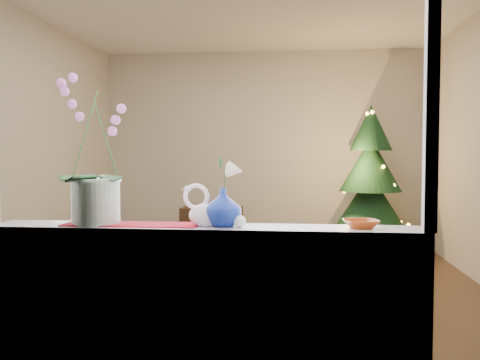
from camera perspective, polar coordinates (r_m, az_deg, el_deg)
The scene contains 17 objects.
ground at distance 5.21m, azimuth 0.77°, elevation -11.38°, with size 5.00×5.00×0.00m, color #352415.
wall_back at distance 7.54m, azimuth 2.53°, elevation 3.42°, with size 4.50×0.10×2.70m, color #BEB6A6.
wall_front at distance 2.57m, azimuth -4.34°, elevation 4.23°, with size 4.50×0.10×2.70m, color #BEB6A6.
wall_left at distance 5.71m, azimuth -22.36°, elevation 3.33°, with size 0.10×5.00×2.70m, color #BEB6A6.
ceiling at distance 5.24m, azimuth 0.80°, elevation 18.56°, with size 5.00×5.00×0.00m, color white.
window_apron at distance 2.74m, azimuth -4.10°, elevation -15.15°, with size 2.20×0.08×0.88m, color white.
windowsill at distance 2.72m, azimuth -3.81°, elevation -5.33°, with size 2.20×0.26×0.04m, color white.
window_frame at distance 2.63m, azimuth -4.25°, elevation 11.87°, with size 2.22×0.06×1.60m, color white, non-canonical shape.
runner at distance 2.81m, azimuth -11.49°, elevation -4.65°, with size 0.70×0.20×0.01m, color maroon.
orchid_pot at distance 2.86m, azimuth -15.20°, elevation 3.23°, with size 0.27×0.27×0.78m, color white, non-canonical shape.
swan at distance 2.70m, azimuth -3.65°, elevation -2.80°, with size 0.24×0.11×0.20m, color white, non-canonical shape.
blue_vase at distance 2.69m, azimuth -1.83°, elevation -2.60°, with size 0.21×0.21×0.22m, color navy.
lily at distance 2.68m, azimuth -1.84°, elevation 1.57°, with size 0.12×0.07×0.17m, color beige, non-canonical shape.
paperweight at distance 2.65m, azimuth -0.05°, elevation -4.43°, with size 0.06×0.06×0.06m, color white.
amber_dish at distance 2.70m, azimuth 12.79°, elevation -4.64°, with size 0.15×0.15×0.04m, color #A03D13.
xmas_tree at distance 7.01m, azimuth 13.73°, elevation 0.07°, with size 1.03×1.03×1.89m, color black, non-canonical shape.
side_table at distance 6.95m, azimuth -3.02°, elevation -5.31°, with size 0.77×0.39×0.58m, color black.
Camera 1 is at (0.46, -5.03, 1.29)m, focal length 40.00 mm.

